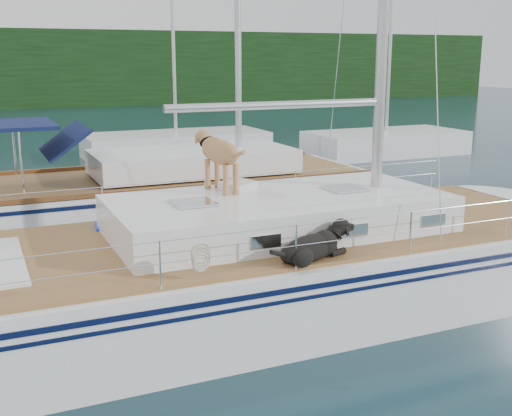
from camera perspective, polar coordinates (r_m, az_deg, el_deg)
name	(u,v)px	position (r m, az deg, el deg)	size (l,w,h in m)	color
ground	(232,313)	(10.22, -2.14, -9.27)	(120.00, 120.00, 0.00)	black
tree_line	(15,69)	(53.89, -20.67, 11.51)	(90.00, 3.00, 6.00)	black
shore_bank	(16,99)	(55.18, -20.55, 9.04)	(92.00, 1.00, 1.20)	#595147
main_sailboat	(237,271)	(10.01, -1.68, -5.60)	(12.00, 3.85, 14.01)	white
neighbor_sailboat	(151,198)	(15.55, -9.34, 0.90)	(11.00, 3.50, 13.30)	white
bg_boat_center	(176,145)	(26.11, -7.11, 5.57)	(7.20, 3.00, 11.65)	white
bg_boat_east	(385,143)	(26.94, 11.44, 5.66)	(6.40, 3.00, 11.65)	white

